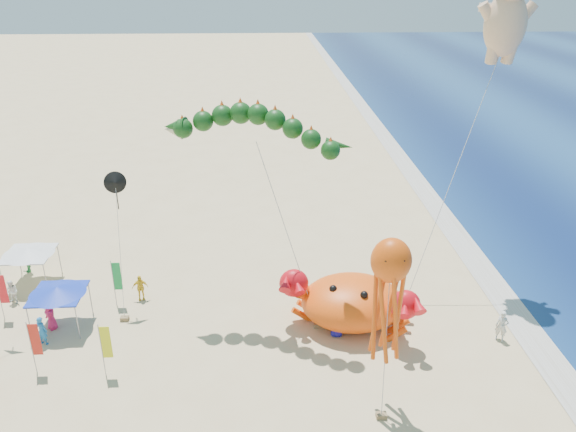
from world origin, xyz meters
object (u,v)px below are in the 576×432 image
object	(u,v)px
crab_inflatable	(352,301)
canopy_white	(28,251)
dragon_kite	(253,133)
octopus_kite	(389,290)
canopy_blue	(57,291)
cherub_kite	(507,13)

from	to	relation	value
crab_inflatable	canopy_white	size ratio (longest dim) A/B	2.47
canopy_white	crab_inflatable	bearing A→B (deg)	-15.29
dragon_kite	octopus_kite	world-z (taller)	dragon_kite
canopy_white	canopy_blue	bearing A→B (deg)	-55.16
cherub_kite	canopy_white	xyz separation A→B (m)	(-30.10, -0.49, -14.73)
cherub_kite	canopy_blue	xyz separation A→B (m)	(-26.55, -5.60, -14.73)
dragon_kite	canopy_blue	bearing A→B (deg)	-176.14
crab_inflatable	dragon_kite	size ratio (longest dim) A/B	0.65
octopus_kite	canopy_white	distance (m)	24.79
dragon_kite	crab_inflatable	bearing A→B (deg)	-13.53
dragon_kite	canopy_white	world-z (taller)	dragon_kite
cherub_kite	crab_inflatable	bearing A→B (deg)	-146.55
cherub_kite	canopy_blue	size ratio (longest dim) A/B	6.15
cherub_kite	canopy_blue	bearing A→B (deg)	-168.09
dragon_kite	octopus_kite	distance (m)	11.22
octopus_kite	canopy_blue	distance (m)	19.42
crab_inflatable	octopus_kite	world-z (taller)	octopus_kite
dragon_kite	canopy_white	distance (m)	18.15
dragon_kite	canopy_white	bearing A→B (deg)	164.06
cherub_kite	canopy_white	distance (m)	33.52
cherub_kite	canopy_blue	distance (m)	30.88
crab_inflatable	canopy_white	bearing A→B (deg)	164.71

